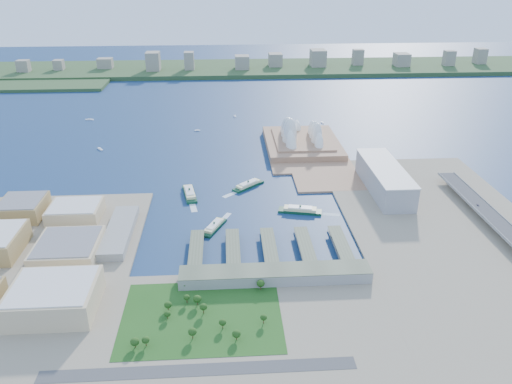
{
  "coord_description": "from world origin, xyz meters",
  "views": [
    {
      "loc": [
        -32.89,
        -568.85,
        307.4
      ],
      "look_at": [
        6.81,
        52.05,
        18.0
      ],
      "focal_mm": 35.0,
      "sensor_mm": 36.0,
      "label": 1
    }
  ],
  "objects": [
    {
      "name": "boat_c",
      "position": [
        168.9,
        421.25,
        1.35
      ],
      "size": [
        4.86,
        12.29,
        2.69
      ],
      "primitive_type": null,
      "rotation": [
        0.0,
        0.0,
        3.26
      ],
      "color": "white",
      "rests_on": "ground"
    },
    {
      "name": "boat_b",
      "position": [
        -88.53,
        384.78,
        1.41
      ],
      "size": [
        10.64,
        4.18,
        2.83
      ],
      "primitive_type": null,
      "rotation": [
        0.0,
        0.0,
        1.52
      ],
      "color": "white",
      "rests_on": "ground"
    },
    {
      "name": "ground",
      "position": [
        0.0,
        0.0,
        0.0
      ],
      "size": [
        3000.0,
        3000.0,
        0.0
      ],
      "primitive_type": "plane",
      "color": "#0F264A",
      "rests_on": "ground"
    },
    {
      "name": "toaster_building",
      "position": [
        195.0,
        80.0,
        20.5
      ],
      "size": [
        45.0,
        155.0,
        35.0
      ],
      "primitive_type": "cube",
      "color": "gray",
      "rests_on": "east_land"
    },
    {
      "name": "ferry_d",
      "position": [
        64.26,
        22.36,
        5.45
      ],
      "size": [
        59.41,
        26.98,
        10.89
      ],
      "primitive_type": null,
      "rotation": [
        0.0,
        0.0,
        1.35
      ],
      "color": "#0E3922",
      "rests_on": "ground"
    },
    {
      "name": "opera_house",
      "position": [
        105.0,
        280.0,
        32.0
      ],
      "size": [
        134.0,
        180.0,
        58.0
      ],
      "primitive_type": null,
      "color": "white",
      "rests_on": "peninsula"
    },
    {
      "name": "ferry_wharves",
      "position": [
        14.0,
        -75.0,
        4.65
      ],
      "size": [
        184.0,
        90.0,
        9.3
      ],
      "primitive_type": null,
      "color": "#4E5741",
      "rests_on": "ground"
    },
    {
      "name": "ferry_c",
      "position": [
        -50.33,
        -15.59,
        4.71
      ],
      "size": [
        32.67,
        50.52,
        9.43
      ],
      "primitive_type": null,
      "rotation": [
        0.0,
        0.0,
        2.7
      ],
      "color": "#0E3922",
      "rests_on": "ground"
    },
    {
      "name": "car_c",
      "position": [
        296.0,
        -1.93,
        15.49
      ],
      "size": [
        1.8,
        4.43,
        1.29
      ],
      "primitive_type": "imported",
      "color": "slate",
      "rests_on": "expressway"
    },
    {
      "name": "terminal_building",
      "position": [
        15.0,
        -135.0,
        9.0
      ],
      "size": [
        200.0,
        28.0,
        12.0
      ],
      "primitive_type": "cube",
      "color": "gray",
      "rests_on": "south_land"
    },
    {
      "name": "west_land",
      "position": [
        -250.0,
        -105.0,
        1.5
      ],
      "size": [
        220.0,
        390.0,
        3.0
      ],
      "primitive_type": "cube",
      "color": "gray",
      "rests_on": "ground"
    },
    {
      "name": "east_land",
      "position": [
        240.0,
        -50.0,
        1.5
      ],
      "size": [
        240.0,
        500.0,
        3.0
      ],
      "primitive_type": "cube",
      "color": "gray",
      "rests_on": "ground"
    },
    {
      "name": "expressway",
      "position": [
        300.0,
        -60.0,
        8.93
      ],
      "size": [
        26.0,
        340.0,
        11.85
      ],
      "primitive_type": null,
      "color": "gray",
      "rests_on": "east_land"
    },
    {
      "name": "boat_d",
      "position": [
        -320.57,
        474.81,
        1.46
      ],
      "size": [
        17.54,
        5.07,
        2.92
      ],
      "primitive_type": null,
      "rotation": [
        0.0,
        0.0,
        1.5
      ],
      "color": "white",
      "rests_on": "ground"
    },
    {
      "name": "far_skyline",
      "position": [
        0.0,
        960.0,
        39.5
      ],
      "size": [
        1900.0,
        140.0,
        55.0
      ],
      "primitive_type": null,
      "color": "gray",
      "rests_on": "far_shore"
    },
    {
      "name": "boat_e",
      "position": [
        -11.72,
        480.03,
        1.53
      ],
      "size": [
        4.78,
        12.69,
        3.06
      ],
      "primitive_type": null,
      "rotation": [
        0.0,
        0.0,
        0.07
      ],
      "color": "white",
      "rests_on": "ground"
    },
    {
      "name": "park",
      "position": [
        -60.0,
        -190.0,
        11.0
      ],
      "size": [
        150.0,
        110.0,
        16.0
      ],
      "primitive_type": null,
      "color": "#194714",
      "rests_on": "south_land"
    },
    {
      "name": "south_land",
      "position": [
        0.0,
        -210.0,
        1.5
      ],
      "size": [
        720.0,
        180.0,
        3.0
      ],
      "primitive_type": "cube",
      "color": "gray",
      "rests_on": "ground"
    },
    {
      "name": "boat_a",
      "position": [
        -257.61,
        287.93,
        1.53
      ],
      "size": [
        12.33,
        15.35,
        3.07
      ],
      "primitive_type": null,
      "rotation": [
        0.0,
        0.0,
        0.61
      ],
      "color": "white",
      "rests_on": "ground"
    },
    {
      "name": "far_shore",
      "position": [
        0.0,
        980.0,
        6.0
      ],
      "size": [
        2200.0,
        260.0,
        12.0
      ],
      "primitive_type": "cube",
      "color": "#2D4926",
      "rests_on": "ground"
    },
    {
      "name": "ferry_a",
      "position": [
        -86.98,
        85.57,
        5.56
      ],
      "size": [
        25.04,
        60.48,
        11.11
      ],
      "primitive_type": null,
      "rotation": [
        0.0,
        0.0,
        0.18
      ],
      "color": "#0E3922",
      "rests_on": "ground"
    },
    {
      "name": "west_buildings",
      "position": [
        -250.0,
        -70.0,
        16.5
      ],
      "size": [
        200.0,
        280.0,
        27.0
      ],
      "primitive_type": null,
      "color": "#957B4A",
      "rests_on": "west_land"
    },
    {
      "name": "peninsula",
      "position": [
        107.5,
        260.0,
        1.5
      ],
      "size": [
        135.0,
        220.0,
        3.0
      ],
      "primitive_type": "cube",
      "color": "#997053",
      "rests_on": "ground"
    },
    {
      "name": "ferry_b",
      "position": [
        -1.1,
        109.45,
        5.16
      ],
      "size": [
        49.57,
        47.12,
        10.31
      ],
      "primitive_type": null,
      "rotation": [
        0.0,
        0.0,
        -0.83
      ],
      "color": "#0E3922",
      "rests_on": "ground"
    }
  ]
}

